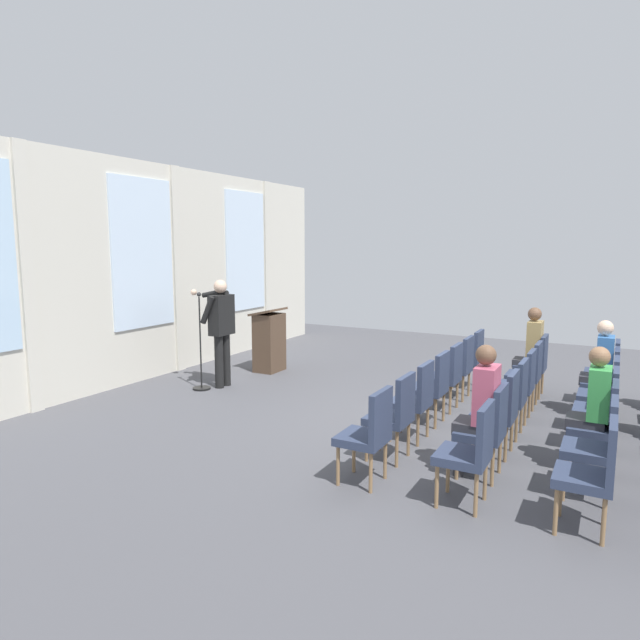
{
  "coord_description": "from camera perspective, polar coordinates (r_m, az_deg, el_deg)",
  "views": [
    {
      "loc": [
        -6.78,
        -1.89,
        2.31
      ],
      "look_at": [
        0.07,
        1.81,
        1.24
      ],
      "focal_mm": 31.25,
      "sensor_mm": 36.0,
      "label": 1
    }
  ],
  "objects": [
    {
      "name": "chair_r1_c4",
      "position": [
        7.75,
        19.91,
        -5.87
      ],
      "size": [
        0.46,
        0.44,
        0.94
      ],
      "color": "olive",
      "rests_on": "ground"
    },
    {
      "name": "speaker",
      "position": [
        9.06,
        -10.13,
        -0.52
      ],
      "size": [
        0.5,
        0.69,
        1.74
      ],
      "color": "black",
      "rests_on": "ground"
    },
    {
      "name": "chair_r0_c0",
      "position": [
        5.45,
        5.12,
        -11.2
      ],
      "size": [
        0.46,
        0.44,
        0.94
      ],
      "color": "olive",
      "rests_on": "ground"
    },
    {
      "name": "mic_stand",
      "position": [
        9.07,
        -12.07,
        -4.89
      ],
      "size": [
        0.28,
        0.28,
        1.55
      ],
      "color": "black",
      "rests_on": "ground"
    },
    {
      "name": "chair_r2_c3",
      "position": [
        7.01,
        26.96,
        -7.69
      ],
      "size": [
        0.46,
        0.44,
        0.94
      ],
      "color": "olive",
      "rests_on": "ground"
    },
    {
      "name": "chair_r2_c5",
      "position": [
        8.34,
        27.23,
        -5.32
      ],
      "size": [
        0.46,
        0.44,
        0.94
      ],
      "color": "olive",
      "rests_on": "ground"
    },
    {
      "name": "chair_r0_c4",
      "position": [
        7.94,
        12.96,
        -5.27
      ],
      "size": [
        0.46,
        0.44,
        0.94
      ],
      "color": "olive",
      "rests_on": "ground"
    },
    {
      "name": "chair_r1_c3",
      "position": [
        7.09,
        19.08,
        -7.09
      ],
      "size": [
        0.46,
        0.44,
        0.94
      ],
      "color": "olive",
      "rests_on": "ground"
    },
    {
      "name": "rear_partition",
      "position": [
        9.83,
        -17.72,
        4.85
      ],
      "size": [
        10.82,
        0.14,
        3.66
      ],
      "color": "beige",
      "rests_on": "ground"
    },
    {
      "name": "chair_r0_c2",
      "position": [
        6.67,
        9.8,
        -7.7
      ],
      "size": [
        0.46,
        0.44,
        0.94
      ],
      "color": "olive",
      "rests_on": "ground"
    },
    {
      "name": "audience_r2_c2",
      "position": [
        6.31,
        26.13,
        -7.57
      ],
      "size": [
        0.36,
        0.39,
        1.29
      ],
      "color": "#2D2D33",
      "rests_on": "ground"
    },
    {
      "name": "chair_r1_c2",
      "position": [
        6.44,
        18.07,
        -8.54
      ],
      "size": [
        0.46,
        0.44,
        0.94
      ],
      "color": "olive",
      "rests_on": "ground"
    },
    {
      "name": "chair_r0_c6",
      "position": [
        9.23,
        15.23,
        -3.51
      ],
      "size": [
        0.46,
        0.44,
        0.94
      ],
      "color": "olive",
      "rests_on": "ground"
    },
    {
      "name": "chair_r2_c1",
      "position": [
        5.71,
        26.56,
        -11.14
      ],
      "size": [
        0.46,
        0.44,
        0.94
      ],
      "color": "olive",
      "rests_on": "ground"
    },
    {
      "name": "chair_r2_c0",
      "position": [
        5.06,
        26.28,
        -13.53
      ],
      "size": [
        0.46,
        0.44,
        0.94
      ],
      "color": "olive",
      "rests_on": "ground"
    },
    {
      "name": "lectern",
      "position": [
        10.13,
        -5.22,
        -2.15
      ],
      "size": [
        0.6,
        0.48,
        1.16
      ],
      "color": "#4C3828",
      "rests_on": "ground"
    },
    {
      "name": "chair_r1_c0",
      "position": [
        5.17,
        15.26,
        -12.53
      ],
      "size": [
        0.46,
        0.44,
        0.94
      ],
      "color": "olive",
      "rests_on": "ground"
    },
    {
      "name": "chair_r1_c6",
      "position": [
        9.07,
        21.21,
        -3.97
      ],
      "size": [
        0.46,
        0.44,
        0.94
      ],
      "color": "olive",
      "rests_on": "ground"
    },
    {
      "name": "chair_r0_c1",
      "position": [
        6.05,
        7.7,
        -9.28
      ],
      "size": [
        0.46,
        0.44,
        0.94
      ],
      "color": "olive",
      "rests_on": "ground"
    },
    {
      "name": "audience_r2_c5",
      "position": [
        8.3,
        26.75,
        -3.99
      ],
      "size": [
        0.36,
        0.39,
        1.31
      ],
      "color": "#2D2D33",
      "rests_on": "ground"
    },
    {
      "name": "chair_r1_c1",
      "position": [
        5.8,
        16.83,
        -10.32
      ],
      "size": [
        0.46,
        0.44,
        0.94
      ],
      "color": "olive",
      "rests_on": "ground"
    },
    {
      "name": "chair_r0_c3",
      "position": [
        7.3,
        11.52,
        -6.38
      ],
      "size": [
        0.46,
        0.44,
        0.94
      ],
      "color": "olive",
      "rests_on": "ground"
    },
    {
      "name": "ground_plane",
      "position": [
        7.41,
        12.4,
        -10.49
      ],
      "size": [
        14.07,
        14.07,
        0.0
      ],
      "primitive_type": "plane",
      "color": "#4C4C51"
    },
    {
      "name": "chair_r2_c2",
      "position": [
        6.36,
        26.79,
        -9.24
      ],
      "size": [
        0.46,
        0.44,
        0.94
      ],
      "color": "olive",
      "rests_on": "ground"
    },
    {
      "name": "chair_r0_c5",
      "position": [
        8.58,
        14.19,
        -4.32
      ],
      "size": [
        0.46,
        0.44,
        0.94
      ],
      "color": "olive",
      "rests_on": "ground"
    },
    {
      "name": "audience_r1_c6",
      "position": [
        9.04,
        20.78,
        -2.59
      ],
      "size": [
        0.36,
        0.39,
        1.36
      ],
      "color": "#2D2D33",
      "rests_on": "ground"
    },
    {
      "name": "chair_r2_c4",
      "position": [
        7.68,
        27.11,
        -6.4
      ],
      "size": [
        0.46,
        0.44,
        0.94
      ],
      "color": "olive",
      "rests_on": "ground"
    },
    {
      "name": "audience_r1_c1",
      "position": [
        5.76,
        16.12,
        -8.27
      ],
      "size": [
        0.36,
        0.39,
        1.34
      ],
      "color": "#2D2D33",
      "rests_on": "ground"
    },
    {
      "name": "chair_r2_c6",
      "position": [
        9.01,
        27.34,
        -4.4
      ],
      "size": [
        0.46,
        0.44,
        0.94
      ],
      "color": "olive",
      "rests_on": "ground"
    },
    {
      "name": "chair_r1_c5",
      "position": [
        8.41,
        20.61,
        -4.85
      ],
      "size": [
        0.46,
        0.44,
        0.94
      ],
      "color": "olive",
      "rests_on": "ground"
    }
  ]
}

